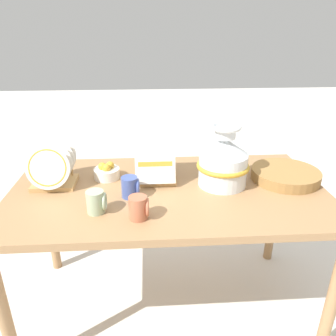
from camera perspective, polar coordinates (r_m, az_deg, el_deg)
name	(u,v)px	position (r m, az deg, el deg)	size (l,w,h in m)	color
ground_plane	(168,303)	(2.07, 0.00, -22.49)	(14.00, 14.00, 0.00)	silver
display_table	(168,203)	(1.65, 0.00, -6.06)	(1.54, 0.84, 0.75)	#9E754C
ceramic_vase	(223,160)	(1.62, 9.61, 1.33)	(0.26, 0.26, 0.31)	silver
dish_rack_round_plates	(52,170)	(1.70, -19.48, -0.28)	(0.21, 0.21, 0.23)	tan
dish_rack_square_plates	(155,166)	(1.67, -2.30, 0.42)	(0.21, 0.21, 0.22)	tan
wicker_charger_stack	(285,175)	(1.80, 19.76, -1.13)	(0.35, 0.35, 0.05)	olive
mug_terracotta_glaze	(139,208)	(1.36, -5.04, -6.88)	(0.08, 0.08, 0.10)	#B76647
mug_cobalt_glaze	(131,187)	(1.52, -6.52, -3.31)	(0.08, 0.08, 0.10)	#42569E
mug_sage_glaze	(97,202)	(1.43, -12.33, -5.77)	(0.08, 0.08, 0.10)	#9EB28E
fruit_bowl	(107,172)	(1.73, -10.63, -0.69)	(0.13, 0.13, 0.09)	white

